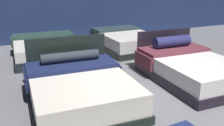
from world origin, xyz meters
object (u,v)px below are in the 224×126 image
at_px(bed_2, 80,88).
at_px(bed_4, 46,49).
at_px(bed_5, 125,41).
at_px(bed_3, 190,67).

relative_size(bed_2, bed_4, 1.02).
bearing_deg(bed_2, bed_5, 53.45).
height_order(bed_3, bed_5, bed_3).
bearing_deg(bed_5, bed_3, -89.06).
bearing_deg(bed_4, bed_5, 0.40).
distance_m(bed_3, bed_5, 2.67).
xyz_separation_m(bed_2, bed_5, (2.25, 2.73, -0.01)).
xyz_separation_m(bed_2, bed_3, (2.35, 0.06, 0.00)).
xyz_separation_m(bed_4, bed_5, (2.27, -0.10, 0.01)).
xyz_separation_m(bed_2, bed_4, (-0.02, 2.83, -0.02)).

